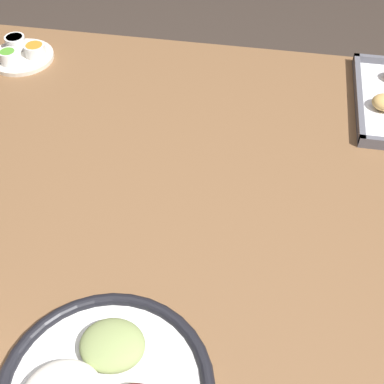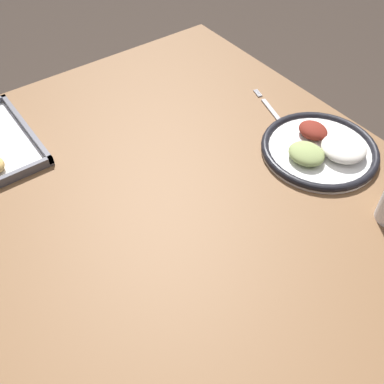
# 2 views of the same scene
# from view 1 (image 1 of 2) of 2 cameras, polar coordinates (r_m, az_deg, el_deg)

# --- Properties ---
(ground_plane) EXTENTS (8.00, 8.00, 0.00)m
(ground_plane) POSITION_cam_1_polar(r_m,az_deg,el_deg) (1.56, 0.92, -19.15)
(ground_plane) COLOR #382D26
(dining_table) EXTENTS (1.29, 1.06, 0.71)m
(dining_table) POSITION_cam_1_polar(r_m,az_deg,el_deg) (1.02, 1.34, -4.56)
(dining_table) COLOR brown
(dining_table) RESTS_ON ground_plane
(saucer_plate) EXTENTS (0.15, 0.15, 0.04)m
(saucer_plate) POSITION_cam_1_polar(r_m,az_deg,el_deg) (1.36, -17.76, 13.93)
(saucer_plate) COLOR beige
(saucer_plate) RESTS_ON dining_table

